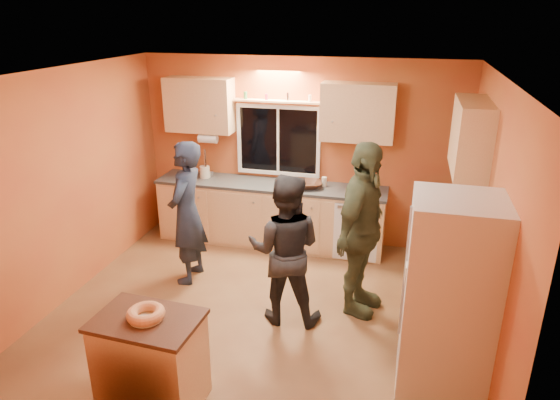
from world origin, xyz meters
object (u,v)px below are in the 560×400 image
(person_left, at_px, (187,213))
(person_right, at_px, (361,231))
(refrigerator, at_px, (448,299))
(person_center, at_px, (285,250))
(island, at_px, (151,360))

(person_left, bearing_deg, person_right, 83.35)
(refrigerator, bearing_deg, person_left, 156.87)
(refrigerator, xyz_separation_m, person_right, (-0.83, 1.07, 0.07))
(person_center, height_order, person_right, person_right)
(refrigerator, height_order, person_right, person_right)
(person_left, bearing_deg, refrigerator, 65.16)
(island, relative_size, person_center, 0.54)
(person_center, bearing_deg, person_right, -158.93)
(island, bearing_deg, person_right, 53.58)
(island, bearing_deg, person_left, 108.61)
(person_left, relative_size, person_right, 0.91)
(person_center, bearing_deg, island, 57.24)
(person_right, bearing_deg, island, 154.98)
(person_left, relative_size, person_center, 1.07)
(island, distance_m, person_right, 2.47)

